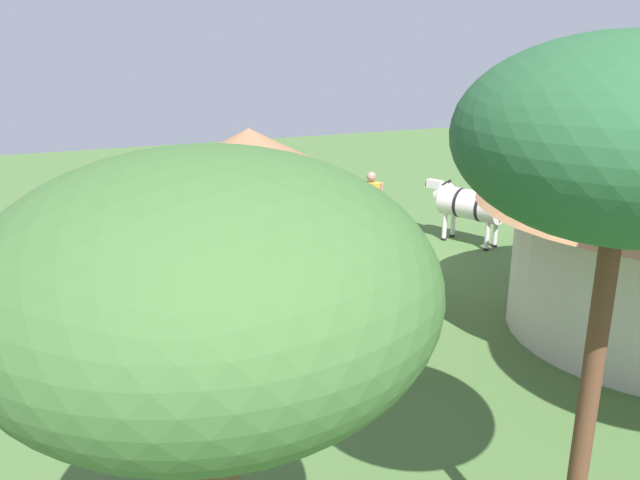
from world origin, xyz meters
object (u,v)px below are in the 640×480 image
object	(u,v)px
patio_chair_west_end	(260,272)
patio_chair_east_end	(182,316)
guest_beside_umbrella	(267,317)
standing_watcher	(371,200)
acacia_tree_far_lawn	(626,141)
patio_dining_table	(254,291)
shade_umbrella	(250,163)
patio_chair_near_lawn	(327,308)
zebra_by_umbrella	(469,205)
acacia_tree_behind_hut	(209,292)
zebra_toward_hut	(394,239)
zebra_nearest_camera	(226,222)

from	to	relation	value
patio_chair_west_end	patio_chair_east_end	xyz separation A→B (m)	(1.78, 1.47, 0.00)
guest_beside_umbrella	standing_watcher	distance (m)	6.91
guest_beside_umbrella	acacia_tree_far_lawn	distance (m)	5.81
patio_dining_table	patio_chair_west_end	size ratio (longest dim) A/B	1.81
patio_dining_table	standing_watcher	world-z (taller)	standing_watcher
acacia_tree_far_lawn	patio_chair_east_end	bearing A→B (deg)	-71.22
standing_watcher	shade_umbrella	bearing A→B (deg)	87.24
patio_chair_near_lawn	zebra_by_umbrella	size ratio (longest dim) A/B	0.44
patio_chair_near_lawn	guest_beside_umbrella	world-z (taller)	guest_beside_umbrella
patio_dining_table	acacia_tree_behind_hut	world-z (taller)	acacia_tree_behind_hut
zebra_toward_hut	acacia_tree_behind_hut	world-z (taller)	acacia_tree_behind_hut
acacia_tree_far_lawn	acacia_tree_behind_hut	distance (m)	3.09
shade_umbrella	patio_chair_east_end	distance (m)	2.70
patio_dining_table	shade_umbrella	bearing A→B (deg)	-90.00
zebra_nearest_camera	zebra_by_umbrella	size ratio (longest dim) A/B	1.09
patio_chair_west_end	acacia_tree_far_lawn	world-z (taller)	acacia_tree_far_lawn
zebra_nearest_camera	guest_beside_umbrella	bearing A→B (deg)	100.79
standing_watcher	patio_chair_east_end	bearing A→B (deg)	81.35
shade_umbrella	patio_chair_west_end	bearing A→B (deg)	-111.96
patio_chair_east_end	standing_watcher	distance (m)	6.52
guest_beside_umbrella	zebra_nearest_camera	distance (m)	5.18
standing_watcher	zebra_nearest_camera	bearing A→B (deg)	49.58
patio_chair_west_end	acacia_tree_behind_hut	world-z (taller)	acacia_tree_behind_hut
acacia_tree_behind_hut	patio_dining_table	bearing A→B (deg)	-108.50
shade_umbrella	patio_chair_near_lawn	world-z (taller)	shade_umbrella
guest_beside_umbrella	standing_watcher	world-z (taller)	standing_watcher
patio_chair_west_end	standing_watcher	xyz separation A→B (m)	(-3.51, -2.30, 0.53)
patio_dining_table	zebra_by_umbrella	world-z (taller)	zebra_by_umbrella
zebra_by_umbrella	zebra_nearest_camera	bearing A→B (deg)	148.36
shade_umbrella	acacia_tree_far_lawn	size ratio (longest dim) A/B	0.88
standing_watcher	zebra_by_umbrella	world-z (taller)	standing_watcher
zebra_by_umbrella	zebra_toward_hut	world-z (taller)	zebra_toward_hut
shade_umbrella	standing_watcher	distance (m)	5.64
patio_dining_table	patio_chair_west_end	world-z (taller)	patio_chair_west_end
zebra_toward_hut	acacia_tree_far_lawn	distance (m)	8.41
patio_dining_table	patio_chair_east_end	distance (m)	1.32
standing_watcher	zebra_toward_hut	distance (m)	2.79
patio_dining_table	patio_chair_near_lawn	size ratio (longest dim) A/B	1.81
zebra_by_umbrella	acacia_tree_behind_hut	xyz separation A→B (m)	(8.28, 8.94, 2.44)
patio_dining_table	zebra_toward_hut	bearing A→B (deg)	-164.84
zebra_by_umbrella	acacia_tree_behind_hut	distance (m)	12.43
shade_umbrella	patio_chair_east_end	size ratio (longest dim) A/B	4.81
standing_watcher	zebra_nearest_camera	world-z (taller)	standing_watcher
patio_chair_west_end	patio_dining_table	bearing A→B (deg)	90.00
acacia_tree_far_lawn	shade_umbrella	bearing A→B (deg)	-82.57
patio_chair_west_end	acacia_tree_far_lawn	xyz separation A→B (m)	(-0.36, 7.79, 3.63)
standing_watcher	zebra_by_umbrella	xyz separation A→B (m)	(-2.14, 0.96, -0.09)
patio_chair_near_lawn	patio_chair_west_end	bearing A→B (deg)	54.50
shade_umbrella	acacia_tree_far_lawn	world-z (taller)	acacia_tree_far_lawn
standing_watcher	zebra_nearest_camera	size ratio (longest dim) A/B	0.78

